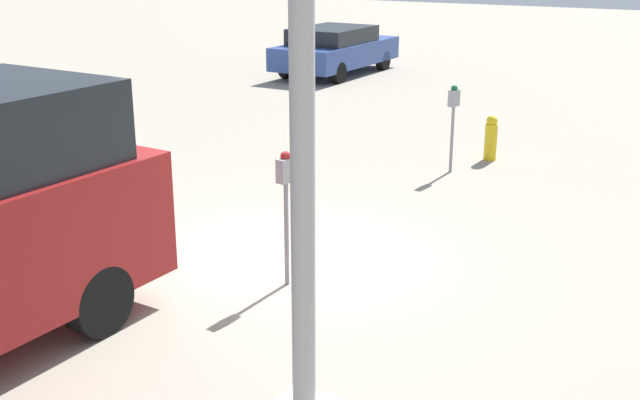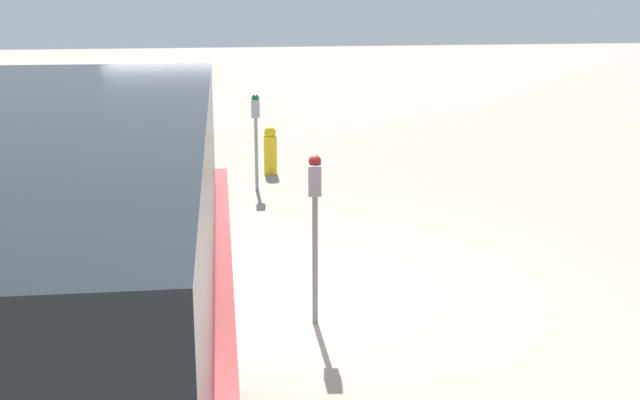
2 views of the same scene
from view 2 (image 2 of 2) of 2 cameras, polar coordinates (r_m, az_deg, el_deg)
The scene contains 4 objects.
ground_plane at distance 7.58m, azimuth -3.99°, elevation -7.48°, with size 80.00×80.00×0.00m, color gray.
parking_meter_near at distance 6.82m, azimuth -0.36°, elevation -0.07°, with size 0.22×0.14×1.51m.
parking_meter_far at distance 11.84m, azimuth -4.59°, elevation 5.70°, with size 0.22×0.14×1.43m.
fire_hydrant at distance 13.02m, azimuth -3.55°, elevation 3.53°, with size 0.21×0.21×0.78m.
Camera 2 is at (7.00, -0.74, 2.80)m, focal length 45.00 mm.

